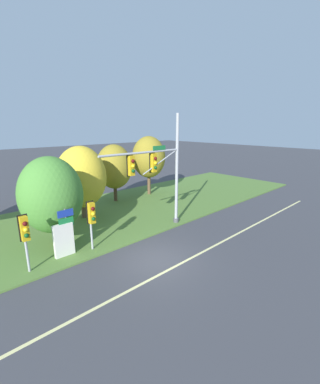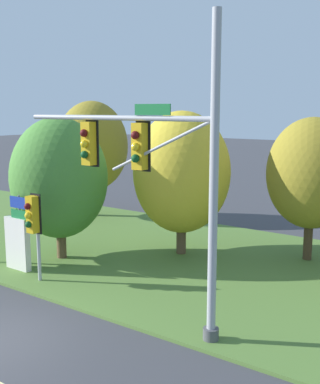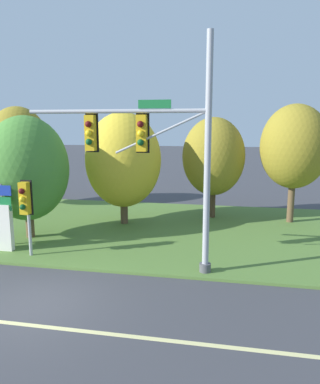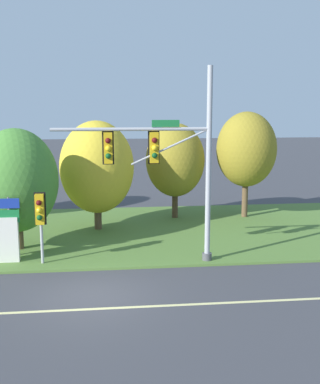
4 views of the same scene
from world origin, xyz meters
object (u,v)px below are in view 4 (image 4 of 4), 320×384
at_px(route_sign_post, 9,219).
at_px(info_kiosk, 5,240).
at_px(traffic_signal_mast, 169,158).
at_px(tree_tall_centre, 246,150).
at_px(pedestrian_signal_near_kerb, 40,213).
at_px(tree_left_of_mast, 16,181).
at_px(tree_mid_verge, 175,160).
at_px(tree_behind_signpost, 97,167).

relative_size(route_sign_post, info_kiosk, 1.44).
height_order(route_sign_post, info_kiosk, route_sign_post).
xyz_separation_m(traffic_signal_mast, tree_tall_centre, (5.48, 7.66, -0.39)).
height_order(traffic_signal_mast, pedestrian_signal_near_kerb, traffic_signal_mast).
height_order(route_sign_post, tree_left_of_mast, tree_left_of_mast).
bearing_deg(tree_mid_verge, traffic_signal_mast, -100.14).
distance_m(route_sign_post, tree_left_of_mast, 2.30).
distance_m(route_sign_post, tree_behind_signpost, 6.33).
xyz_separation_m(tree_mid_verge, tree_tall_centre, (4.07, -0.24, 0.59)).
bearing_deg(traffic_signal_mast, info_kiosk, 174.03).
distance_m(traffic_signal_mast, info_kiosk, 7.54).
xyz_separation_m(pedestrian_signal_near_kerb, tree_mid_verge, (6.59, 7.70, 1.19)).
height_order(traffic_signal_mast, tree_mid_verge, traffic_signal_mast).
xyz_separation_m(tree_mid_verge, info_kiosk, (-8.12, -7.19, -2.39)).
xyz_separation_m(traffic_signal_mast, tree_left_of_mast, (-6.47, 2.57, -1.18)).
bearing_deg(tree_tall_centre, tree_left_of_mast, -156.97).
xyz_separation_m(tree_tall_centre, info_kiosk, (-12.19, -6.95, -2.97)).
bearing_deg(pedestrian_signal_near_kerb, tree_mid_verge, 49.41).
distance_m(tree_mid_verge, info_kiosk, 11.11).
height_order(tree_tall_centre, info_kiosk, tree_tall_centre).
bearing_deg(info_kiosk, tree_mid_verge, 41.53).
bearing_deg(tree_left_of_mast, tree_tall_centre, 23.03).
distance_m(traffic_signal_mast, tree_mid_verge, 8.08).
xyz_separation_m(tree_left_of_mast, info_kiosk, (-0.24, -1.87, -2.18)).
height_order(pedestrian_signal_near_kerb, info_kiosk, pedestrian_signal_near_kerb).
distance_m(tree_left_of_mast, tree_mid_verge, 9.51).
bearing_deg(tree_mid_verge, route_sign_post, -137.55).
relative_size(tree_tall_centre, info_kiosk, 3.20).
xyz_separation_m(tree_left_of_mast, tree_mid_verge, (7.88, 5.32, 0.21)).
relative_size(tree_left_of_mast, tree_behind_signpost, 0.96).
height_order(traffic_signal_mast, info_kiosk, traffic_signal_mast).
height_order(tree_left_of_mast, info_kiosk, tree_left_of_mast).
relative_size(pedestrian_signal_near_kerb, route_sign_post, 1.09).
distance_m(pedestrian_signal_near_kerb, info_kiosk, 2.00).
bearing_deg(tree_mid_verge, tree_behind_signpost, -153.81).
bearing_deg(tree_behind_signpost, tree_mid_verge, 26.19).
bearing_deg(tree_mid_verge, tree_tall_centre, -3.36).
bearing_deg(info_kiosk, tree_tall_centre, 29.70).
distance_m(traffic_signal_mast, tree_behind_signpost, 6.55).
bearing_deg(tree_behind_signpost, tree_tall_centre, 12.78).
xyz_separation_m(traffic_signal_mast, tree_mid_verge, (1.41, 7.90, -0.98)).
bearing_deg(traffic_signal_mast, pedestrian_signal_near_kerb, 177.80).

